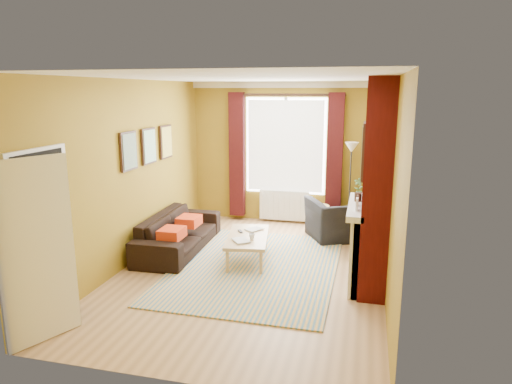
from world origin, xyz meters
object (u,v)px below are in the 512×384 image
at_px(coffee_table, 248,238).
at_px(floor_lamp, 351,162).
at_px(armchair, 342,219).
at_px(wicker_stool, 319,218).
at_px(sofa, 179,232).

height_order(coffee_table, floor_lamp, floor_lamp).
bearing_deg(coffee_table, armchair, 37.46).
height_order(wicker_stool, floor_lamp, floor_lamp).
distance_m(sofa, floor_lamp, 3.37).
relative_size(sofa, armchair, 1.90).
relative_size(sofa, wicker_stool, 4.22).
height_order(sofa, armchair, armchair).
height_order(armchair, coffee_table, armchair).
bearing_deg(sofa, floor_lamp, -59.57).
xyz_separation_m(wicker_stool, floor_lamp, (0.56, 0.07, 1.10)).
xyz_separation_m(armchair, floor_lamp, (0.11, 0.43, 0.98)).
distance_m(sofa, armchair, 2.91).
xyz_separation_m(sofa, coffee_table, (1.25, -0.20, 0.06)).
relative_size(coffee_table, floor_lamp, 0.77).
bearing_deg(wicker_stool, floor_lamp, 7.62).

